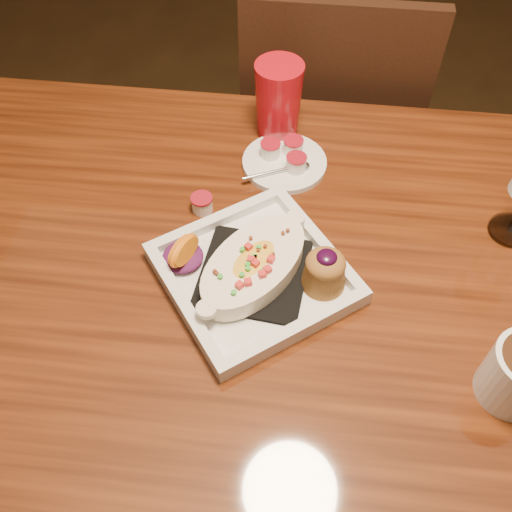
# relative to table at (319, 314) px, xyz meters

# --- Properties ---
(floor) EXTENTS (7.00, 7.00, 0.00)m
(floor) POSITION_rel_table_xyz_m (0.00, 0.00, -0.65)
(floor) COLOR black
(floor) RESTS_ON ground
(table) EXTENTS (1.50, 0.90, 0.75)m
(table) POSITION_rel_table_xyz_m (0.00, 0.00, 0.00)
(table) COLOR maroon
(table) RESTS_ON floor
(chair_far) EXTENTS (0.42, 0.42, 0.93)m
(chair_far) POSITION_rel_table_xyz_m (-0.00, 0.63, -0.15)
(chair_far) COLOR black
(chair_far) RESTS_ON floor
(plate) EXTENTS (0.36, 0.36, 0.08)m
(plate) POSITION_rel_table_xyz_m (-0.10, -0.01, 0.12)
(plate) COLOR white
(plate) RESTS_ON table
(saucer) EXTENTS (0.15, 0.15, 0.10)m
(saucer) POSITION_rel_table_xyz_m (-0.08, 0.25, 0.11)
(saucer) COLOR white
(saucer) RESTS_ON table
(creamer_loose) EXTENTS (0.04, 0.04, 0.03)m
(creamer_loose) POSITION_rel_table_xyz_m (-0.21, 0.13, 0.11)
(creamer_loose) COLOR white
(creamer_loose) RESTS_ON table
(red_tumbler) EXTENTS (0.09, 0.09, 0.15)m
(red_tumbler) POSITION_rel_table_xyz_m (-0.11, 0.34, 0.17)
(red_tumbler) COLOR red
(red_tumbler) RESTS_ON table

